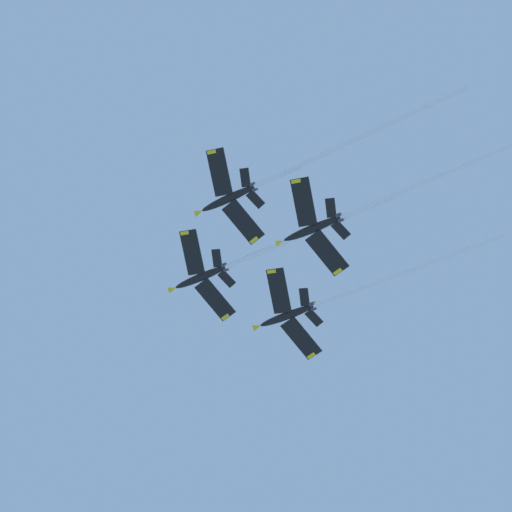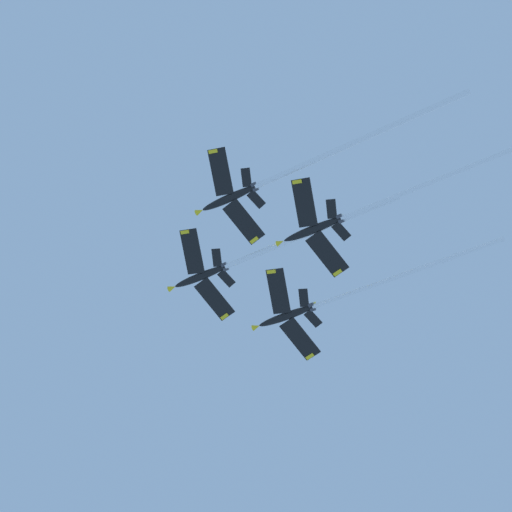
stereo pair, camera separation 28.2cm
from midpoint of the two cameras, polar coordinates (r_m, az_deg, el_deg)
The scene contains 4 objects.
jet_lead at distance 138.72m, azimuth -0.56°, elevation -0.12°, with size 44.39×26.12×15.17m.
jet_left_wing at distance 133.92m, azimuth 2.76°, elevation 6.86°, with size 49.35×27.99×17.26m.
jet_right_wing at distance 138.49m, azimuth 5.98°, elevation -3.50°, with size 45.31×26.48×16.11m.
jet_slot at distance 131.43m, azimuth 8.80°, elevation 3.92°, with size 49.49×28.16×17.81m.
Camera 1 is at (4.91, -33.88, 1.61)m, focal length 50.02 mm.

